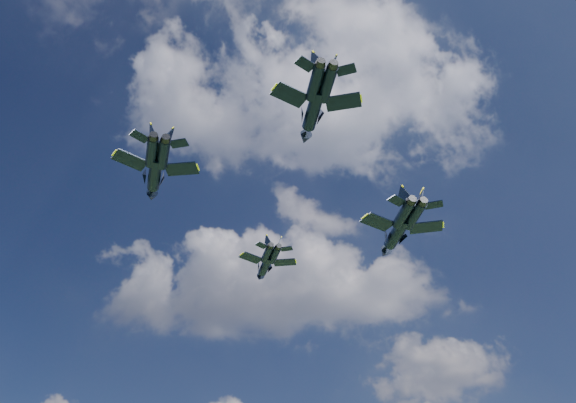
{
  "coord_description": "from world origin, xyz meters",
  "views": [
    {
      "loc": [
        10.44,
        -70.91,
        4.0
      ],
      "look_at": [
        1.43,
        -1.01,
        56.51
      ],
      "focal_mm": 35.0,
      "sensor_mm": 36.0,
      "label": 1
    }
  ],
  "objects_px": {
    "jet_left": "(155,175)",
    "jet_right": "(396,234)",
    "jet_lead": "(265,266)",
    "jet_slot": "(313,112)"
  },
  "relations": [
    {
      "from": "jet_left",
      "to": "jet_right",
      "type": "bearing_deg",
      "value": 1.9
    },
    {
      "from": "jet_lead",
      "to": "jet_slot",
      "type": "height_order",
      "value": "jet_lead"
    },
    {
      "from": "jet_left",
      "to": "jet_right",
      "type": "height_order",
      "value": "jet_left"
    },
    {
      "from": "jet_lead",
      "to": "jet_slot",
      "type": "relative_size",
      "value": 0.91
    },
    {
      "from": "jet_lead",
      "to": "jet_left",
      "type": "bearing_deg",
      "value": -137.47
    },
    {
      "from": "jet_left",
      "to": "jet_slot",
      "type": "height_order",
      "value": "jet_left"
    },
    {
      "from": "jet_lead",
      "to": "jet_left",
      "type": "height_order",
      "value": "jet_left"
    },
    {
      "from": "jet_lead",
      "to": "jet_slot",
      "type": "xyz_separation_m",
      "value": [
        12.57,
        -39.07,
        -0.54
      ]
    },
    {
      "from": "jet_slot",
      "to": "jet_lead",
      "type": "bearing_deg",
      "value": 90.52
    },
    {
      "from": "jet_left",
      "to": "jet_slot",
      "type": "bearing_deg",
      "value": -48.13
    }
  ]
}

